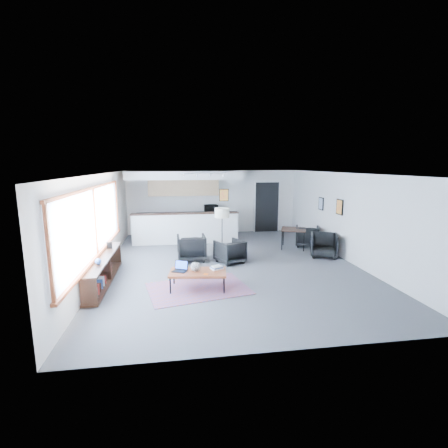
{
  "coord_description": "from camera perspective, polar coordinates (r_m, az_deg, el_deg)",
  "views": [
    {
      "loc": [
        -1.53,
        -8.89,
        2.85
      ],
      "look_at": [
        -0.14,
        0.4,
        1.11
      ],
      "focal_mm": 26.0,
      "sensor_mm": 36.0,
      "label": 1
    }
  ],
  "objects": [
    {
      "name": "room",
      "position": [
        9.15,
        1.24,
        0.72
      ],
      "size": [
        7.02,
        9.02,
        2.62
      ],
      "color": "#49494C",
      "rests_on": "ground"
    },
    {
      "name": "window",
      "position": [
        8.34,
        -21.78,
        0.09
      ],
      "size": [
        0.1,
        5.95,
        1.66
      ],
      "color": "#8CBFFF",
      "rests_on": "room"
    },
    {
      "name": "console",
      "position": [
        8.42,
        -20.4,
        -7.64
      ],
      "size": [
        0.35,
        3.0,
        0.8
      ],
      "color": "black",
      "rests_on": "floor"
    },
    {
      "name": "kitchenette",
      "position": [
        12.69,
        -6.97,
        3.73
      ],
      "size": [
        4.2,
        1.96,
        2.6
      ],
      "color": "white",
      "rests_on": "floor"
    },
    {
      "name": "doorway",
      "position": [
        13.96,
        7.5,
        3.08
      ],
      "size": [
        1.1,
        0.12,
        2.15
      ],
      "color": "black",
      "rests_on": "room"
    },
    {
      "name": "track_light",
      "position": [
        11.13,
        -3.7,
        8.79
      ],
      "size": [
        1.6,
        0.07,
        0.15
      ],
      "color": "silver",
      "rests_on": "room"
    },
    {
      "name": "wall_art_lower",
      "position": [
        10.63,
        19.65,
        2.84
      ],
      "size": [
        0.03,
        0.38,
        0.48
      ],
      "color": "black",
      "rests_on": "room"
    },
    {
      "name": "wall_art_upper",
      "position": [
        11.79,
        16.68,
        3.45
      ],
      "size": [
        0.03,
        0.34,
        0.44
      ],
      "color": "black",
      "rests_on": "room"
    },
    {
      "name": "kilim_rug",
      "position": [
        7.7,
        -4.56,
        -11.23
      ],
      "size": [
        2.51,
        1.96,
        0.01
      ],
      "rotation": [
        0.0,
        0.0,
        0.21
      ],
      "color": "#663A4F",
      "rests_on": "floor"
    },
    {
      "name": "coffee_table",
      "position": [
        7.57,
        -4.6,
        -8.52
      ],
      "size": [
        1.38,
        0.86,
        0.42
      ],
      "rotation": [
        0.0,
        0.0,
        -0.13
      ],
      "color": "brown",
      "rests_on": "floor"
    },
    {
      "name": "laptop",
      "position": [
        7.62,
        -7.65,
        -7.66
      ],
      "size": [
        0.39,
        0.37,
        0.23
      ],
      "rotation": [
        0.0,
        0.0,
        -0.44
      ],
      "color": "black",
      "rests_on": "coffee_table"
    },
    {
      "name": "ceramic_pot",
      "position": [
        7.52,
        -5.02,
        -7.49
      ],
      "size": [
        0.23,
        0.23,
        0.23
      ],
      "rotation": [
        0.0,
        0.0,
        0.09
      ],
      "color": "gray",
      "rests_on": "coffee_table"
    },
    {
      "name": "book_stack",
      "position": [
        7.68,
        -1.3,
        -7.66
      ],
      "size": [
        0.33,
        0.3,
        0.08
      ],
      "rotation": [
        0.0,
        0.0,
        0.42
      ],
      "color": "silver",
      "rests_on": "coffee_table"
    },
    {
      "name": "coaster",
      "position": [
        7.35,
        -3.21,
        -8.8
      ],
      "size": [
        0.13,
        0.13,
        0.01
      ],
      "rotation": [
        0.0,
        0.0,
        -0.32
      ],
      "color": "#E5590C",
      "rests_on": "coffee_table"
    },
    {
      "name": "armchair_left",
      "position": [
        9.77,
        -5.75,
        -3.95
      ],
      "size": [
        0.84,
        0.79,
        0.85
      ],
      "primitive_type": "imported",
      "rotation": [
        0.0,
        0.0,
        3.16
      ],
      "color": "black",
      "rests_on": "floor"
    },
    {
      "name": "armchair_right",
      "position": [
        9.51,
        1.04,
        -4.64
      ],
      "size": [
        0.94,
        0.92,
        0.74
      ],
      "primitive_type": "imported",
      "rotation": [
        0.0,
        0.0,
        3.58
      ],
      "color": "black",
      "rests_on": "floor"
    },
    {
      "name": "floor_lamp",
      "position": [
        9.81,
        -0.34,
        1.66
      ],
      "size": [
        0.46,
        0.46,
        1.55
      ],
      "rotation": [
        0.0,
        0.0,
        -0.02
      ],
      "color": "black",
      "rests_on": "floor"
    },
    {
      "name": "dining_table",
      "position": [
        11.32,
        12.13,
        -1.12
      ],
      "size": [
        1.05,
        1.05,
        0.68
      ],
      "rotation": [
        0.0,
        0.0,
        -0.39
      ],
      "color": "black",
      "rests_on": "floor"
    },
    {
      "name": "dining_chair_near",
      "position": [
        10.59,
        17.13,
        -3.69
      ],
      "size": [
        0.85,
        0.83,
        0.69
      ],
      "primitive_type": "imported",
      "rotation": [
        0.0,
        0.0,
        -0.38
      ],
      "color": "black",
      "rests_on": "floor"
    },
    {
      "name": "dining_chair_far",
      "position": [
        11.76,
        14.38,
        -2.21
      ],
      "size": [
        0.83,
        0.81,
        0.67
      ],
      "primitive_type": "imported",
      "rotation": [
        0.0,
        0.0,
        2.77
      ],
      "color": "black",
      "rests_on": "floor"
    },
    {
      "name": "microwave",
      "position": [
        13.23,
        -2.3,
        2.91
      ],
      "size": [
        0.56,
        0.35,
        0.36
      ],
      "primitive_type": "imported",
      "rotation": [
        0.0,
        0.0,
        0.11
      ],
      "color": "black",
      "rests_on": "kitchenette"
    }
  ]
}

